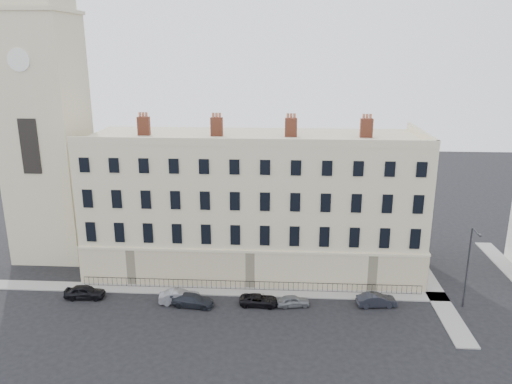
# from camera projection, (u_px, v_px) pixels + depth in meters

# --- Properties ---
(ground) EXTENTS (160.00, 160.00, 0.00)m
(ground) POSITION_uv_depth(u_px,v_px,m) (310.00, 319.00, 46.17)
(ground) COLOR black
(ground) RESTS_ON ground
(terrace) EXTENTS (36.22, 12.22, 17.00)m
(terrace) POSITION_uv_depth(u_px,v_px,m) (254.00, 203.00, 55.89)
(terrace) COLOR beige
(terrace) RESTS_ON ground
(church_tower) EXTENTS (8.00, 8.13, 44.00)m
(church_tower) POSITION_uv_depth(u_px,v_px,m) (42.00, 99.00, 56.10)
(church_tower) COLOR beige
(church_tower) RESTS_ON ground
(pavement_terrace) EXTENTS (48.00, 2.00, 0.12)m
(pavement_terrace) POSITION_uv_depth(u_px,v_px,m) (211.00, 291.00, 51.52)
(pavement_terrace) COLOR gray
(pavement_terrace) RESTS_ON ground
(pavement_east_return) EXTENTS (2.00, 24.00, 0.12)m
(pavement_east_return) POSITION_uv_depth(u_px,v_px,m) (429.00, 283.00, 53.08)
(pavement_east_return) COLOR gray
(pavement_east_return) RESTS_ON ground
(railings) EXTENTS (35.00, 0.04, 0.96)m
(railings) POSITION_uv_depth(u_px,v_px,m) (250.00, 286.00, 51.54)
(railings) COLOR black
(railings) RESTS_ON ground
(car_a) EXTENTS (4.05, 1.79, 1.35)m
(car_a) POSITION_uv_depth(u_px,v_px,m) (85.00, 292.00, 49.93)
(car_a) COLOR black
(car_a) RESTS_ON ground
(car_b) EXTENTS (4.15, 1.94, 1.32)m
(car_b) POSITION_uv_depth(u_px,v_px,m) (180.00, 297.00, 48.99)
(car_b) COLOR gray
(car_b) RESTS_ON ground
(car_c) EXTENTS (4.35, 2.17, 1.21)m
(car_c) POSITION_uv_depth(u_px,v_px,m) (193.00, 300.00, 48.40)
(car_c) COLOR #20242B
(car_c) RESTS_ON ground
(car_d) EXTENTS (3.94, 1.97, 1.07)m
(car_d) POSITION_uv_depth(u_px,v_px,m) (259.00, 300.00, 48.59)
(car_d) COLOR black
(car_d) RESTS_ON ground
(car_e) EXTENTS (3.43, 1.85, 1.11)m
(car_e) POSITION_uv_depth(u_px,v_px,m) (293.00, 301.00, 48.39)
(car_e) COLOR slate
(car_e) RESTS_ON ground
(car_f) EXTENTS (3.97, 1.79, 1.27)m
(car_f) POSITION_uv_depth(u_px,v_px,m) (376.00, 300.00, 48.40)
(car_f) COLOR black
(car_f) RESTS_ON ground
(streetlamp) EXTENTS (0.38, 1.76, 8.13)m
(streetlamp) POSITION_uv_depth(u_px,v_px,m) (468.00, 264.00, 47.10)
(streetlamp) COLOR #303136
(streetlamp) RESTS_ON ground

